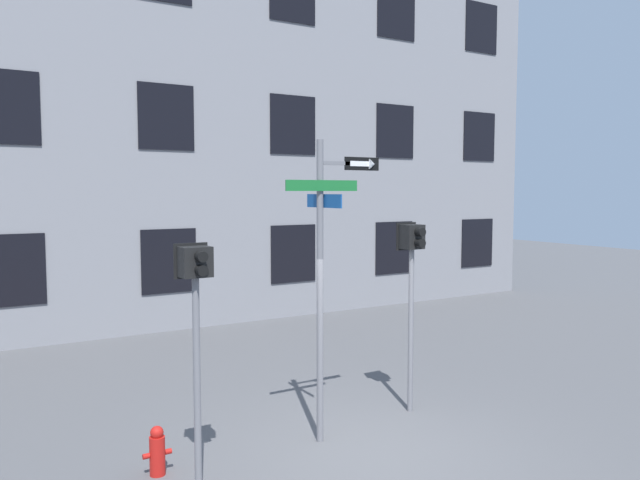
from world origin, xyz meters
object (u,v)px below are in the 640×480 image
Objects in this scene: fire_hydrant at (157,451)px; street_sign_pole at (326,263)px; pedestrian_signal_left at (196,301)px; pedestrian_signal_right at (412,266)px.

street_sign_pole is at bearing -3.89° from fire_hydrant.
street_sign_pole is at bearing 15.97° from pedestrian_signal_left.
pedestrian_signal_right is at bearing 9.05° from street_sign_pole.
street_sign_pole reaches higher than fire_hydrant.
pedestrian_signal_left is at bearing -167.15° from pedestrian_signal_right.
street_sign_pole reaches higher than pedestrian_signal_right.
pedestrian_signal_left is (-2.03, -0.58, -0.25)m from street_sign_pole.
street_sign_pole is 6.78× the size of fire_hydrant.
pedestrian_signal_right is 4.87× the size of fire_hydrant.
pedestrian_signal_left reaches higher than fire_hydrant.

